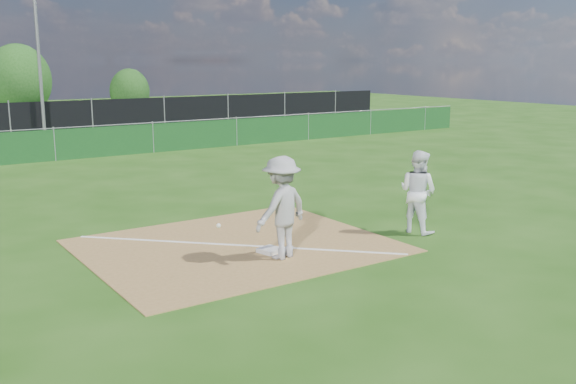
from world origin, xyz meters
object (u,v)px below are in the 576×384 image
at_px(tree_right, 130,91).
at_px(first_base, 270,250).
at_px(runner, 418,192).
at_px(play_at_first, 282,208).
at_px(car_right, 103,114).
at_px(tree_mid, 19,80).
at_px(light_pole, 39,56).

bearing_deg(tree_right, first_base, -106.22).
relative_size(runner, tree_right, 0.57).
distance_m(first_base, play_at_first, 1.04).
distance_m(play_at_first, car_right, 27.48).
distance_m(play_at_first, tree_mid, 35.17).
height_order(light_pole, first_base, light_pole).
bearing_deg(play_at_first, light_pole, 87.04).
relative_size(play_at_first, car_right, 0.46).
relative_size(runner, tree_mid, 0.38).
relative_size(first_base, tree_mid, 0.08).
distance_m(light_pole, tree_right, 13.86).
xyz_separation_m(light_pole, tree_mid, (1.50, 12.12, -1.49)).
distance_m(tree_mid, tree_right, 7.16).
bearing_deg(tree_mid, first_base, -94.45).
relative_size(light_pole, tree_right, 2.47).
bearing_deg(play_at_first, runner, -1.13).
height_order(play_at_first, runner, play_at_first).
relative_size(play_at_first, runner, 1.25).
bearing_deg(car_right, tree_mid, -4.41).
xyz_separation_m(runner, car_right, (1.90, 27.00, -0.19)).
bearing_deg(tree_mid, runner, -88.52).
bearing_deg(tree_right, car_right, -121.86).
relative_size(light_pole, car_right, 1.59).
bearing_deg(first_base, play_at_first, -88.83).
height_order(light_pole, tree_mid, light_pole).
height_order(first_base, play_at_first, play_at_first).
xyz_separation_m(light_pole, tree_right, (8.47, 10.72, -2.33)).
height_order(light_pole, play_at_first, light_pole).
height_order(car_right, tree_right, tree_right).
bearing_deg(light_pole, tree_right, 51.69).
bearing_deg(runner, car_right, -14.78).
distance_m(runner, tree_right, 34.25).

